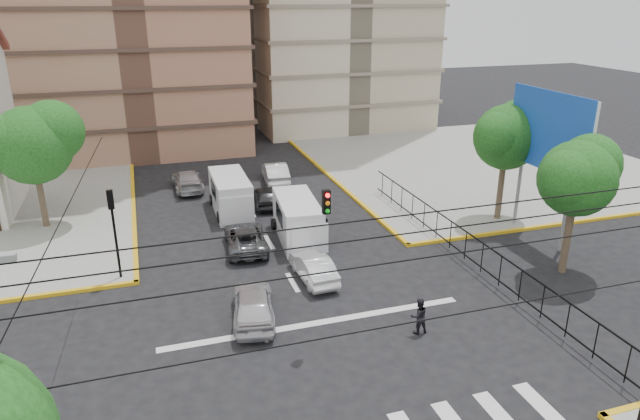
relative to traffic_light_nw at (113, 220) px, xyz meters
name	(u,v)px	position (x,y,z in m)	size (l,w,h in m)	color
ground	(326,338)	(7.80, -7.80, -3.11)	(160.00, 160.00, 0.00)	black
sidewalk_ne	(482,163)	(27.80, 12.20, -3.04)	(26.00, 26.00, 0.15)	gray
stop_line	(317,323)	(7.80, -6.60, -3.11)	(13.00, 0.40, 0.01)	silver
park_fence	(464,262)	(16.80, -3.30, -3.11)	(0.10, 22.50, 1.66)	black
billboard	(550,134)	(22.25, -1.80, 2.89)	(0.36, 6.20, 8.10)	slate
tree_park_a	(579,175)	(20.88, -5.79, 1.90)	(4.41, 3.60, 6.83)	#473828
tree_park_c	(508,134)	(21.89, 1.21, 2.22)	(4.65, 3.80, 7.25)	#473828
tree_tudor	(33,141)	(-4.10, 8.21, 2.11)	(5.39, 4.40, 7.43)	#473828
traffic_light_nw	(113,220)	(0.00, 0.00, 0.00)	(0.28, 0.22, 4.40)	black
traffic_light_hanging	(346,219)	(7.80, -9.84, 2.79)	(18.00, 9.12, 0.92)	black
van_right_lane	(299,222)	(9.44, 1.88, -1.98)	(2.49, 5.35, 2.34)	silver
van_left_lane	(231,196)	(6.60, 7.30, -1.97)	(2.20, 5.25, 2.36)	silver
car_silver_front_left	(253,304)	(5.36, -5.50, -2.38)	(1.72, 4.27, 1.46)	silver
car_white_front_right	(313,267)	(8.84, -2.79, -2.48)	(1.34, 3.83, 1.26)	white
car_grey_mid_left	(246,238)	(6.42, 1.74, -2.48)	(2.09, 4.53, 1.26)	#525559
car_silver_rear_left	(187,180)	(4.42, 12.98, -2.44)	(1.89, 4.66, 1.35)	#ABABB0
car_darkgrey_mid_right	(266,196)	(8.98, 8.03, -2.47)	(1.52, 3.79, 1.29)	#272729
car_white_rear_right	(275,172)	(10.70, 12.69, -2.36)	(1.58, 4.54, 1.49)	white
pedestrian_crosswalk	(419,316)	(11.50, -8.53, -2.34)	(0.75, 0.58, 1.53)	black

